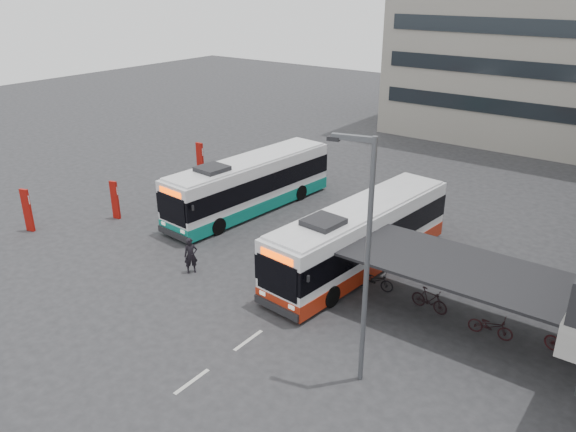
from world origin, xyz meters
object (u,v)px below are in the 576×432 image
Objects in this scene: bus_teal at (250,185)px; bus_main at (361,237)px; pedestrian at (191,256)px; lamp_post at (364,251)px.

bus_main is at bearing -10.82° from bus_teal.
bus_teal is at bearing 170.10° from bus_main.
pedestrian is (2.82, -7.65, -0.72)m from bus_teal.
bus_main is at bearing -13.57° from pedestrian.
lamp_post is at bearing -54.94° from bus_main.
bus_main is 9.26m from bus_teal.
lamp_post reaches higher than bus_teal.
bus_teal is at bearing 56.26° from pedestrian.
pedestrian is (-6.11, -5.20, -0.72)m from bus_main.
pedestrian is 11.14m from lamp_post.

